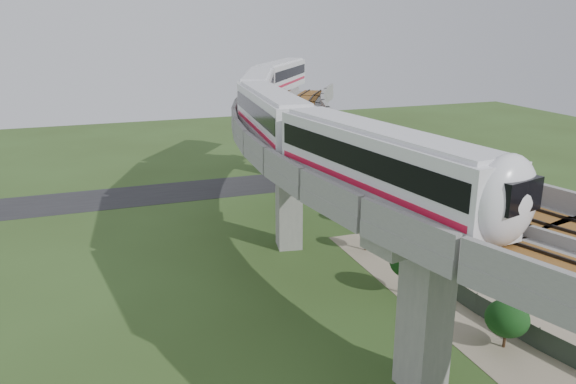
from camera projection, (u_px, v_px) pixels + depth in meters
name	position (u px, v px, depth m)	size (l,w,h in m)	color
ground	(327.00, 301.00, 39.44)	(160.00, 160.00, 0.00)	#31471C
dirt_lot	(508.00, 283.00, 42.16)	(18.00, 26.00, 0.04)	gray
asphalt_road	(226.00, 187.00, 66.44)	(60.00, 8.00, 0.03)	#232326
viaduct	(382.00, 172.00, 38.04)	(19.58, 73.98, 11.40)	#99968E
metro_train	(289.00, 101.00, 47.87)	(18.19, 59.87, 3.64)	silver
fence	(446.00, 271.00, 42.38)	(3.87, 38.73, 1.50)	#2D382D
tree_0	(342.00, 182.00, 62.68)	(2.00, 2.00, 2.49)	#382314
tree_1	(353.00, 206.00, 54.61)	(1.98, 1.98, 2.42)	#382314
tree_2	(366.00, 225.00, 47.50)	(1.88, 1.88, 3.13)	#382314
tree_3	(408.00, 262.00, 39.70)	(2.58, 2.58, 3.64)	#382314
tree_4	(507.00, 318.00, 33.30)	(2.59, 2.59, 3.06)	#382314
car_red	(526.00, 272.00, 42.45)	(1.27, 3.65, 1.20)	#B22310
car_dark	(484.00, 248.00, 46.97)	(1.71, 4.22, 1.22)	black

